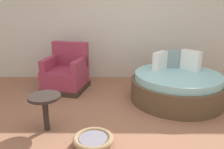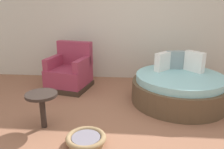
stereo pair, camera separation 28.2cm
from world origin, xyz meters
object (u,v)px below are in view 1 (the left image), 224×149
Objects in this scene: red_armchair at (66,73)px; side_table at (45,102)px; pet_basket at (93,141)px; round_daybed at (177,86)px.

red_armchair reaches higher than side_table.
pet_basket is 0.98× the size of side_table.
red_armchair is 1.87× the size of pet_basket.
round_daybed is 3.25× the size of pet_basket.
red_armchair is at bearing 165.62° from round_daybed.
round_daybed is at bearing -14.38° from red_armchair.
pet_basket is at bearing -70.07° from red_armchair.
side_table is at bearing -152.73° from round_daybed.
round_daybed is at bearing 27.27° from side_table.
red_armchair is at bearing 91.31° from side_table.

